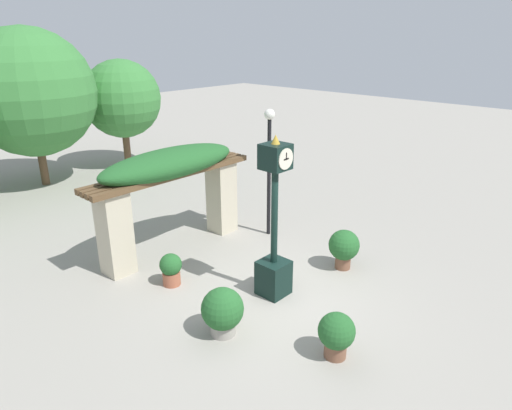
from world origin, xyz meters
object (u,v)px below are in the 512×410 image
Objects in this scene: potted_plant_far_right at (336,333)px; lamp_post at (269,155)px; potted_plant_near_left at (223,311)px; potted_plant_near_right at (344,247)px; pedestal_clock at (274,236)px; potted_plant_far_left at (171,268)px.

potted_plant_far_right is 0.24× the size of lamp_post.
potted_plant_near_left is 0.97× the size of potted_plant_near_right.
pedestal_clock is at bearing -136.83° from lamp_post.
lamp_post is at bearing 30.63° from potted_plant_near_left.
potted_plant_far_left is (-3.18, 2.35, -0.16)m from potted_plant_near_right.
lamp_post is (0.28, 2.57, 1.68)m from potted_plant_near_right.
potted_plant_near_right is 3.08m from lamp_post.
potted_plant_near_left is (-1.68, -0.22, -0.84)m from pedestal_clock.
lamp_post is at bearing 83.71° from potted_plant_near_right.
lamp_post is at bearing 53.95° from potted_plant_far_right.
potted_plant_near_left is 1.26× the size of potted_plant_far_left.
pedestal_clock reaches higher than potted_plant_near_left.
pedestal_clock is 2.15m from potted_plant_near_right.
pedestal_clock is 1.89m from potted_plant_near_left.
potted_plant_near_left reaches higher than potted_plant_far_right.
potted_plant_near_right is 1.30× the size of potted_plant_far_left.
potted_plant_far_right is at bearing -83.91° from potted_plant_far_left.
potted_plant_far_left is 0.21× the size of lamp_post.
pedestal_clock is 3.59× the size of potted_plant_near_right.
lamp_post reaches higher than potted_plant_far_left.
potted_plant_near_right is at bearing -4.01° from potted_plant_near_left.
potted_plant_near_left reaches higher than potted_plant_far_left.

